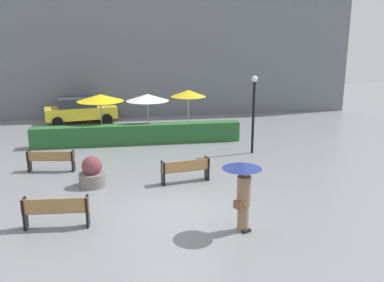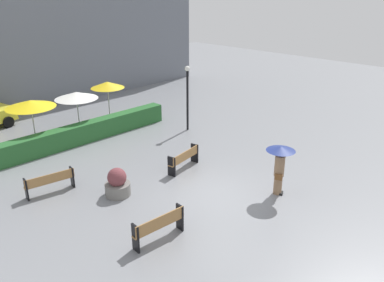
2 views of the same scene
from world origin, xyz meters
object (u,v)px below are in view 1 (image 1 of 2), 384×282
Objects in this scene: parked_car at (80,110)px; lamp_post at (254,106)px; patio_umbrella_white at (147,98)px; pedestrian_with_umbrella at (243,185)px; bench_far_left at (51,159)px; patio_umbrella_yellow_far at (188,93)px; planter_pot at (92,173)px; patio_umbrella_yellow at (100,98)px; bench_near_left at (56,210)px; bench_mid_center at (186,169)px.

lamp_post is at bearing -43.86° from parked_car.
pedestrian_with_umbrella is at bearing -80.46° from patio_umbrella_white.
bench_far_left is 8.46m from patio_umbrella_yellow_far.
lamp_post is at bearing 24.75° from planter_pot.
patio_umbrella_white is (2.39, -0.12, -0.03)m from patio_umbrella_yellow.
pedestrian_with_umbrella is 1.80× the size of planter_pot.
patio_umbrella_yellow_far is 7.45m from parked_car.
parked_car is (-0.63, 14.64, 0.26)m from bench_near_left.
planter_pot is at bearing -109.67° from patio_umbrella_white.
planter_pot is 0.48× the size of patio_umbrella_white.
bench_near_left is 10.46m from patio_umbrella_yellow.
patio_umbrella_white is at bearing 49.50° from bench_far_left.
bench_far_left is at bearing -140.40° from patio_umbrella_yellow_far.
bench_far_left is 5.55m from bench_mid_center.
patio_umbrella_yellow is (0.06, 6.98, 1.70)m from planter_pot.
patio_umbrella_yellow reaches higher than bench_near_left.
bench_near_left is at bearing -94.70° from patio_umbrella_yellow.
lamp_post is (3.62, 3.42, 1.69)m from bench_mid_center.
patio_umbrella_white is at bearing -2.75° from patio_umbrella_yellow.
lamp_post reaches higher than patio_umbrella_white.
pedestrian_with_umbrella is at bearing -69.80° from parked_car.
patio_umbrella_white is 6.05m from parked_car.
patio_umbrella_yellow is at bearing 70.31° from bench_far_left.
pedestrian_with_umbrella is 0.82× the size of patio_umbrella_yellow_far.
patio_umbrella_yellow_far is at bearing 88.48° from pedestrian_with_umbrella.
bench_far_left is 9.37m from parked_car.
patio_umbrella_white is (-4.54, 3.64, -0.05)m from lamp_post.
patio_umbrella_yellow_far is at bearing -33.94° from parked_car.
pedestrian_with_umbrella is 0.56× the size of lamp_post.
parked_car is at bearing 108.86° from patio_umbrella_yellow.
bench_far_left is 0.43× the size of parked_car.
patio_umbrella_yellow_far is (5.43, 10.56, 1.71)m from bench_near_left.
planter_pot is 0.46× the size of patio_umbrella_yellow_far.
patio_umbrella_yellow reaches higher than bench_mid_center.
lamp_post reaches higher than bench_mid_center.
patio_umbrella_yellow reaches higher than parked_car.
bench_mid_center is 0.78× the size of patio_umbrella_yellow.
planter_pot is at bearing -48.35° from bench_far_left.
bench_mid_center is 1.67× the size of planter_pot.
lamp_post is (8.73, 1.27, 1.69)m from bench_far_left.
bench_far_left is 0.53× the size of lamp_post.
patio_umbrella_yellow_far is at bearing 9.60° from patio_umbrella_white.
patio_umbrella_yellow reaches higher than pedestrian_with_umbrella.
bench_mid_center is 8.07m from patio_umbrella_yellow.
bench_near_left is at bearing -103.34° from planter_pot.
patio_umbrella_white reaches higher than bench_far_left.
pedestrian_with_umbrella is at bearing -11.10° from bench_near_left.
parked_car reaches higher than bench_near_left.
bench_mid_center is 0.76× the size of patio_umbrella_yellow_far.
patio_umbrella_yellow_far reaches higher than bench_far_left.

